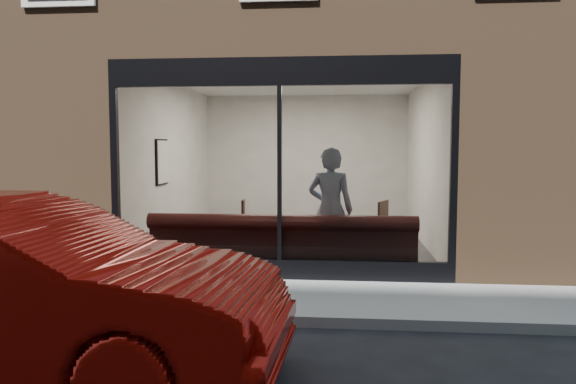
# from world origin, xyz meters

# --- Properties ---
(ground) EXTENTS (120.00, 120.00, 0.00)m
(ground) POSITION_xyz_m (0.00, 0.00, 0.00)
(ground) COLOR black
(ground) RESTS_ON ground
(sidewalk_near) EXTENTS (40.00, 2.00, 0.01)m
(sidewalk_near) POSITION_xyz_m (0.00, 1.00, 0.01)
(sidewalk_near) COLOR gray
(sidewalk_near) RESTS_ON ground
(kerb_near) EXTENTS (40.00, 0.10, 0.12)m
(kerb_near) POSITION_xyz_m (0.00, -0.05, 0.06)
(kerb_near) COLOR gray
(kerb_near) RESTS_ON ground
(host_building_pier_left) EXTENTS (2.50, 12.00, 3.20)m
(host_building_pier_left) POSITION_xyz_m (-3.75, 8.00, 1.60)
(host_building_pier_left) COLOR brown
(host_building_pier_left) RESTS_ON ground
(host_building_pier_right) EXTENTS (2.50, 12.00, 3.20)m
(host_building_pier_right) POSITION_xyz_m (3.75, 8.00, 1.60)
(host_building_pier_right) COLOR brown
(host_building_pier_right) RESTS_ON ground
(host_building_backfill) EXTENTS (5.00, 6.00, 3.20)m
(host_building_backfill) POSITION_xyz_m (0.00, 11.00, 1.60)
(host_building_backfill) COLOR brown
(host_building_backfill) RESTS_ON ground
(cafe_floor) EXTENTS (6.00, 6.00, 0.00)m
(cafe_floor) POSITION_xyz_m (0.00, 5.00, 0.02)
(cafe_floor) COLOR #2D2D30
(cafe_floor) RESTS_ON ground
(cafe_ceiling) EXTENTS (6.00, 6.00, 0.00)m
(cafe_ceiling) POSITION_xyz_m (0.00, 5.00, 3.19)
(cafe_ceiling) COLOR white
(cafe_ceiling) RESTS_ON host_building_upper
(cafe_wall_back) EXTENTS (5.00, 0.00, 5.00)m
(cafe_wall_back) POSITION_xyz_m (0.00, 7.99, 1.60)
(cafe_wall_back) COLOR beige
(cafe_wall_back) RESTS_ON ground
(cafe_wall_left) EXTENTS (0.00, 6.00, 6.00)m
(cafe_wall_left) POSITION_xyz_m (-2.49, 5.00, 1.60)
(cafe_wall_left) COLOR beige
(cafe_wall_left) RESTS_ON ground
(cafe_wall_right) EXTENTS (0.00, 6.00, 6.00)m
(cafe_wall_right) POSITION_xyz_m (2.49, 5.00, 1.60)
(cafe_wall_right) COLOR beige
(cafe_wall_right) RESTS_ON ground
(storefront_kick) EXTENTS (5.00, 0.10, 0.30)m
(storefront_kick) POSITION_xyz_m (0.00, 2.05, 0.15)
(storefront_kick) COLOR black
(storefront_kick) RESTS_ON ground
(storefront_header) EXTENTS (5.00, 0.10, 0.40)m
(storefront_header) POSITION_xyz_m (0.00, 2.05, 3.00)
(storefront_header) COLOR black
(storefront_header) RESTS_ON host_building_upper
(storefront_mullion) EXTENTS (0.06, 0.10, 2.50)m
(storefront_mullion) POSITION_xyz_m (0.00, 2.05, 1.55)
(storefront_mullion) COLOR black
(storefront_mullion) RESTS_ON storefront_kick
(storefront_glass) EXTENTS (4.80, 0.00, 4.80)m
(storefront_glass) POSITION_xyz_m (0.00, 2.02, 1.55)
(storefront_glass) COLOR white
(storefront_glass) RESTS_ON storefront_kick
(banquette) EXTENTS (4.00, 0.55, 0.45)m
(banquette) POSITION_xyz_m (0.00, 2.45, 0.23)
(banquette) COLOR #3B1815
(banquette) RESTS_ON cafe_floor
(person) EXTENTS (0.77, 0.56, 1.93)m
(person) POSITION_xyz_m (0.72, 2.68, 0.96)
(person) COLOR #8698B3
(person) RESTS_ON cafe_floor
(cafe_table_left) EXTENTS (0.71, 0.71, 0.04)m
(cafe_table_left) POSITION_xyz_m (-1.10, 3.10, 0.74)
(cafe_table_left) COLOR black
(cafe_table_left) RESTS_ON cafe_floor
(cafe_table_right) EXTENTS (0.70, 0.70, 0.04)m
(cafe_table_right) POSITION_xyz_m (0.45, 3.00, 0.74)
(cafe_table_right) COLOR black
(cafe_table_right) RESTS_ON cafe_floor
(cafe_chair_left) EXTENTS (0.40, 0.40, 0.04)m
(cafe_chair_left) POSITION_xyz_m (-1.12, 4.25, 0.24)
(cafe_chair_left) COLOR black
(cafe_chair_left) RESTS_ON cafe_floor
(cafe_chair_right) EXTENTS (0.62, 0.62, 0.05)m
(cafe_chair_right) POSITION_xyz_m (1.47, 4.36, 0.24)
(cafe_chair_right) COLOR black
(cafe_chair_right) RESTS_ON cafe_floor
(wall_poster) EXTENTS (0.02, 0.60, 0.79)m
(wall_poster) POSITION_xyz_m (-2.45, 4.27, 1.65)
(wall_poster) COLOR white
(wall_poster) RESTS_ON cafe_wall_left
(parked_car) EXTENTS (4.66, 1.78, 1.52)m
(parked_car) POSITION_xyz_m (-1.85, -1.65, 0.76)
(parked_car) COLOR #9F0D06
(parked_car) RESTS_ON ground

